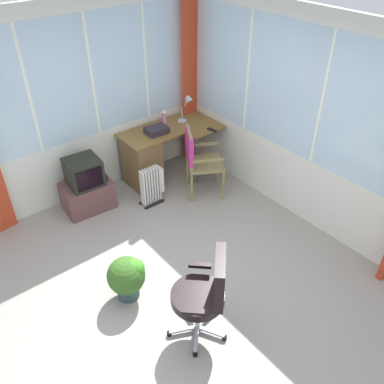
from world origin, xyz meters
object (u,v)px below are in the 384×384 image
at_px(desk_lamp, 188,104).
at_px(potted_plant, 127,276).
at_px(tv_remote, 212,130).
at_px(paper_tray, 157,130).
at_px(space_heater, 152,185).
at_px(tv_on_stand, 87,187).
at_px(spray_bottle, 164,116).
at_px(desk, 146,158).
at_px(wooden_armchair, 196,155).
at_px(office_chair, 206,291).

bearing_deg(desk_lamp, potted_plant, -142.07).
xyz_separation_m(tv_remote, paper_tray, (-0.65, 0.43, 0.03)).
bearing_deg(potted_plant, paper_tray, 46.68).
relative_size(desk_lamp, tv_remote, 2.66).
bearing_deg(space_heater, tv_on_stand, 148.80).
xyz_separation_m(tv_remote, spray_bottle, (-0.38, 0.63, 0.09)).
relative_size(desk, spray_bottle, 6.46).
relative_size(spray_bottle, wooden_armchair, 0.22).
height_order(tv_remote, wooden_armchair, wooden_armchair).
xyz_separation_m(tv_remote, space_heater, (-1.05, 0.01, -0.50)).
bearing_deg(office_chair, spray_bottle, 61.08).
distance_m(tv_remote, paper_tray, 0.78).
bearing_deg(potted_plant, tv_on_stand, 76.67).
xyz_separation_m(desk_lamp, office_chair, (-1.77, -2.48, -0.46)).
xyz_separation_m(paper_tray, office_chair, (-1.19, -2.46, -0.24)).
xyz_separation_m(office_chair, space_heater, (0.79, 2.04, -0.29)).
xyz_separation_m(desk, tv_remote, (0.84, -0.47, 0.36)).
height_order(wooden_armchair, tv_on_stand, wooden_armchair).
bearing_deg(wooden_armchair, tv_remote, 21.26).
height_order(desk, space_heater, desk).
distance_m(paper_tray, tv_on_stand, 1.24).
relative_size(spray_bottle, office_chair, 0.22).
bearing_deg(wooden_armchair, office_chair, -127.14).
xyz_separation_m(spray_bottle, office_chair, (-1.47, -2.66, -0.30)).
bearing_deg(desk_lamp, office_chair, -125.50).
xyz_separation_m(spray_bottle, paper_tray, (-0.28, -0.20, -0.06)).
height_order(desk_lamp, wooden_armchair, desk_lamp).
xyz_separation_m(paper_tray, potted_plant, (-1.53, -1.62, -0.53)).
height_order(paper_tray, potted_plant, paper_tray).
distance_m(tv_on_stand, space_heater, 0.87).
xyz_separation_m(tv_remote, tv_on_stand, (-1.79, 0.46, -0.45)).
bearing_deg(space_heater, tv_remote, -0.37).
relative_size(tv_remote, tv_on_stand, 0.20).
height_order(tv_on_stand, space_heater, tv_on_stand).
relative_size(office_chair, tv_on_stand, 1.30).
relative_size(wooden_armchair, office_chair, 0.99).
distance_m(desk, space_heater, 0.53).
height_order(desk_lamp, tv_on_stand, desk_lamp).
bearing_deg(tv_on_stand, desk_lamp, -0.10).
bearing_deg(paper_tray, tv_on_stand, 178.77).
bearing_deg(spray_bottle, desk_lamp, -29.75).
relative_size(desk, potted_plant, 2.81).
height_order(office_chair, potted_plant, office_chair).
bearing_deg(spray_bottle, office_chair, -118.92).
bearing_deg(office_chair, tv_remote, 47.77).
bearing_deg(potted_plant, tv_remote, 28.64).
height_order(tv_remote, potted_plant, tv_remote).
xyz_separation_m(tv_on_stand, space_heater, (0.74, -0.45, -0.05)).
bearing_deg(desk, potted_plant, -128.86).
distance_m(paper_tray, office_chair, 2.75).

